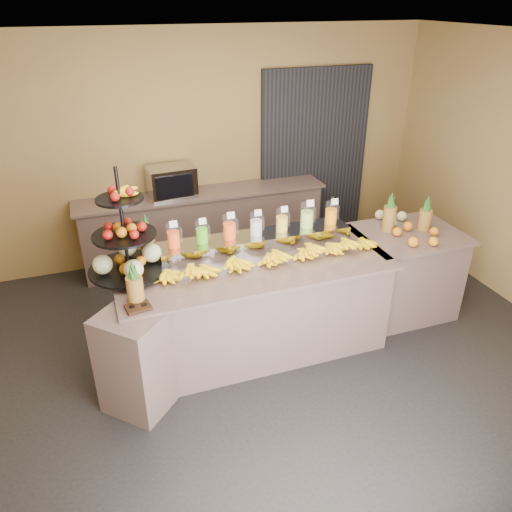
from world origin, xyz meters
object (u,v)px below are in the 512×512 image
fruit_stand (132,248)px  oven_warmer (171,181)px  pitcher_tray (256,242)px  banana_heap (272,255)px  condiment_caddy (138,307)px  right_fruit_pile (411,227)px

fruit_stand → oven_warmer: (0.67, 1.76, -0.06)m
pitcher_tray → oven_warmer: (-0.48, 1.67, 0.11)m
banana_heap → fruit_stand: size_ratio=2.20×
banana_heap → condiment_caddy: size_ratio=11.33×
pitcher_tray → fruit_stand: (-1.15, -0.09, 0.17)m
banana_heap → condiment_caddy: banana_heap is taller
banana_heap → right_fruit_pile: bearing=3.2°
pitcher_tray → banana_heap: 0.31m
right_fruit_pile → oven_warmer: (-2.06, 1.89, 0.10)m
pitcher_tray → right_fruit_pile: size_ratio=3.74×
fruit_stand → right_fruit_pile: 2.74m
pitcher_tray → oven_warmer: 1.74m
pitcher_tray → condiment_caddy: size_ratio=9.85×
pitcher_tray → condiment_caddy: (-1.20, -0.67, -0.06)m
fruit_stand → banana_heap: bearing=0.2°
banana_heap → fruit_stand: 1.23m
condiment_caddy → oven_warmer: (0.72, 2.34, 0.17)m
oven_warmer → condiment_caddy: bearing=-111.7°
pitcher_tray → oven_warmer: bearing=106.1°
pitcher_tray → condiment_caddy: 1.38m
pitcher_tray → fruit_stand: fruit_stand is taller
condiment_caddy → right_fruit_pile: (2.78, 0.45, 0.07)m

